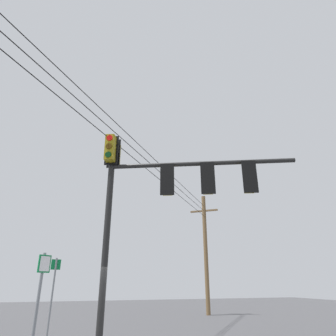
% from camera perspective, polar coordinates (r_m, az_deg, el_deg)
% --- Properties ---
extents(signal_mast_assembly, '(2.87, 5.76, 6.73)m').
position_cam_1_polar(signal_mast_assembly, '(9.45, -2.52, -3.79)').
color(signal_mast_assembly, black).
rests_on(signal_mast_assembly, ground).
extents(utility_pole_wooden, '(1.41, 1.71, 8.21)m').
position_cam_1_polar(utility_pole_wooden, '(22.27, 7.27, -15.40)').
color(utility_pole_wooden, brown).
rests_on(utility_pole_wooden, ground).
extents(route_sign_primary, '(0.24, 0.26, 2.73)m').
position_cam_1_polar(route_sign_primary, '(7.83, -23.76, -22.62)').
color(route_sign_primary, slate).
rests_on(route_sign_primary, ground).
extents(route_sign_secondary, '(0.12, 0.36, 2.97)m').
position_cam_1_polar(route_sign_secondary, '(13.08, -21.33, -20.98)').
color(route_sign_secondary, slate).
rests_on(route_sign_secondary, ground).
extents(overhead_wire_span, '(23.88, 18.15, 1.04)m').
position_cam_1_polar(overhead_wire_span, '(9.57, -14.39, 10.36)').
color(overhead_wire_span, black).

